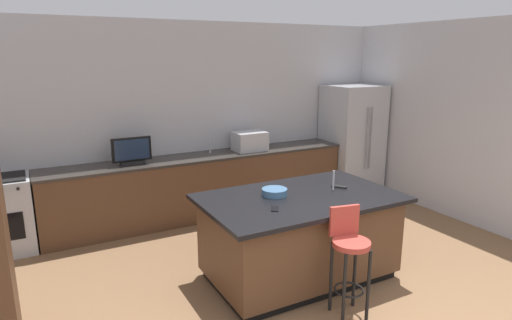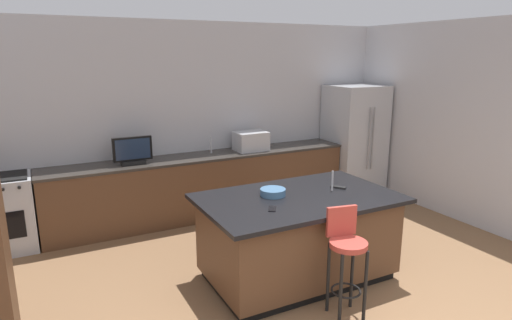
% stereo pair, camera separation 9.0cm
% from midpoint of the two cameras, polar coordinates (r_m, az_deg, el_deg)
% --- Properties ---
extents(wall_back, '(6.76, 0.12, 2.82)m').
position_cam_midpoint_polar(wall_back, '(6.64, -7.16, 5.45)').
color(wall_back, '#BCBCC1').
rests_on(wall_back, ground_plane).
extents(wall_right, '(0.12, 4.73, 2.82)m').
position_cam_midpoint_polar(wall_right, '(6.82, 26.12, 4.38)').
color(wall_right, '#BCBCC1').
rests_on(wall_right, ground_plane).
extents(counter_back, '(4.49, 0.62, 0.92)m').
position_cam_midpoint_polar(counter_back, '(6.47, -6.30, -3.36)').
color(counter_back, brown).
rests_on(counter_back, ground_plane).
extents(kitchen_island, '(2.05, 1.26, 0.92)m').
position_cam_midpoint_polar(kitchen_island, '(4.71, 6.05, -9.95)').
color(kitchen_island, black).
rests_on(kitchen_island, ground_plane).
extents(refrigerator, '(0.88, 0.82, 1.85)m').
position_cam_midpoint_polar(refrigerator, '(7.65, 13.05, 2.58)').
color(refrigerator, '#B7BABF').
rests_on(refrigerator, ground_plane).
extents(range_oven, '(0.75, 0.63, 0.94)m').
position_cam_midpoint_polar(range_oven, '(6.10, -30.10, -6.20)').
color(range_oven, '#B7BABF').
rests_on(range_oven, ground_plane).
extents(microwave, '(0.48, 0.36, 0.28)m').
position_cam_midpoint_polar(microwave, '(6.63, -0.29, 2.50)').
color(microwave, '#B7BABF').
rests_on(microwave, counter_back).
extents(tv_monitor, '(0.51, 0.16, 0.37)m').
position_cam_midpoint_polar(tv_monitor, '(5.99, -15.45, 1.05)').
color(tv_monitor, black).
rests_on(tv_monitor, counter_back).
extents(sink_faucet_back, '(0.02, 0.02, 0.24)m').
position_cam_midpoint_polar(sink_faucet_back, '(6.47, -5.51, 1.96)').
color(sink_faucet_back, '#B2B2B7').
rests_on(sink_faucet_back, counter_back).
extents(sink_faucet_island, '(0.02, 0.02, 0.22)m').
position_cam_midpoint_polar(sink_faucet_island, '(4.75, 10.51, -2.70)').
color(sink_faucet_island, '#B2B2B7').
rests_on(sink_faucet_island, kitchen_island).
extents(bar_stool_center, '(0.34, 0.36, 1.02)m').
position_cam_midpoint_polar(bar_stool_center, '(4.08, 12.36, -11.80)').
color(bar_stool_center, '#B23D33').
rests_on(bar_stool_center, ground_plane).
extents(fruit_bowl, '(0.27, 0.27, 0.07)m').
position_cam_midpoint_polar(fruit_bowl, '(4.54, 2.80, -4.24)').
color(fruit_bowl, '#3F668C').
rests_on(fruit_bowl, kitchen_island).
extents(cell_phone, '(0.14, 0.16, 0.01)m').
position_cam_midpoint_polar(cell_phone, '(4.16, 2.77, -6.41)').
color(cell_phone, black).
rests_on(cell_phone, kitchen_island).
extents(tv_remote, '(0.14, 0.16, 0.02)m').
position_cam_midpoint_polar(tv_remote, '(4.88, 11.25, -3.53)').
color(tv_remote, black).
rests_on(tv_remote, kitchen_island).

